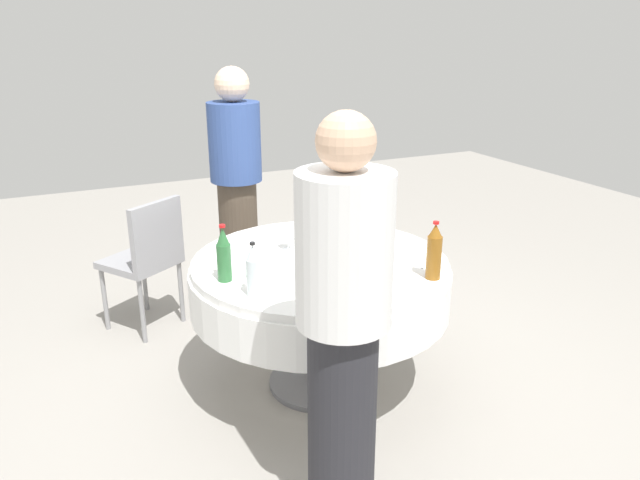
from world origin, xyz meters
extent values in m
plane|color=gray|center=(0.00, 0.00, 0.00)|extent=(10.00, 10.00, 0.00)
cylinder|color=white|center=(0.00, 0.00, 0.72)|extent=(1.32, 1.32, 0.04)
cylinder|color=white|center=(0.00, 0.00, 0.59)|extent=(1.35, 1.35, 0.22)
cylinder|color=slate|center=(0.00, 0.00, 0.24)|extent=(0.14, 0.14, 0.48)
cylinder|color=slate|center=(0.00, 0.00, 0.01)|extent=(0.56, 0.56, 0.03)
cylinder|color=#8C5619|center=(0.45, 0.38, 0.84)|extent=(0.07, 0.07, 0.21)
cone|color=#8C5619|center=(0.45, 0.38, 0.98)|extent=(0.06, 0.06, 0.06)
cylinder|color=red|center=(0.45, 0.38, 1.02)|extent=(0.03, 0.03, 0.01)
cylinder|color=#2D6B38|center=(0.06, -0.52, 0.83)|extent=(0.07, 0.07, 0.18)
cone|color=#2D6B38|center=(0.06, -0.52, 0.96)|extent=(0.06, 0.06, 0.08)
cylinder|color=red|center=(0.06, -0.52, 1.01)|extent=(0.03, 0.03, 0.01)
cylinder|color=silver|center=(0.28, -0.45, 0.83)|extent=(0.06, 0.06, 0.17)
cone|color=silver|center=(0.28, -0.45, 0.94)|extent=(0.06, 0.06, 0.07)
cylinder|color=black|center=(0.28, -0.45, 0.98)|extent=(0.02, 0.02, 0.01)
cylinder|color=white|center=(0.17, 0.08, 0.74)|extent=(0.06, 0.06, 0.00)
cylinder|color=white|center=(0.17, 0.08, 0.78)|extent=(0.01, 0.01, 0.07)
cylinder|color=white|center=(0.17, 0.08, 0.85)|extent=(0.07, 0.07, 0.08)
cylinder|color=maroon|center=(0.17, 0.08, 0.83)|extent=(0.06, 0.06, 0.03)
cylinder|color=white|center=(-0.20, -0.09, 0.74)|extent=(0.06, 0.06, 0.00)
cylinder|color=white|center=(-0.20, -0.09, 0.78)|extent=(0.01, 0.01, 0.07)
cylinder|color=white|center=(-0.20, -0.09, 0.84)|extent=(0.06, 0.06, 0.06)
cylinder|color=maroon|center=(-0.20, -0.09, 0.82)|extent=(0.05, 0.05, 0.02)
cylinder|color=white|center=(-0.25, 0.35, 0.75)|extent=(0.21, 0.21, 0.02)
ellipsoid|color=tan|center=(-0.25, 0.35, 0.77)|extent=(0.10, 0.09, 0.02)
cylinder|color=white|center=(0.02, -0.31, 0.75)|extent=(0.26, 0.26, 0.02)
cylinder|color=white|center=(0.00, 0.00, 0.75)|extent=(0.22, 0.22, 0.02)
cube|color=silver|center=(0.26, 0.45, 0.74)|extent=(0.17, 0.10, 0.00)
cube|color=silver|center=(-0.35, 0.07, 0.74)|extent=(0.04, 0.18, 0.00)
cylinder|color=#26262B|center=(0.90, -0.33, 0.44)|extent=(0.26, 0.26, 0.87)
cylinder|color=white|center=(0.90, -0.33, 1.15)|extent=(0.34, 0.34, 0.55)
sphere|color=#D8AD8C|center=(0.90, -0.33, 1.52)|extent=(0.20, 0.20, 0.20)
cylinder|color=#4C3F33|center=(-1.15, -0.07, 0.45)|extent=(0.26, 0.26, 0.91)
cylinder|color=#334C8C|center=(-1.15, -0.07, 1.16)|extent=(0.34, 0.34, 0.51)
sphere|color=beige|center=(-1.15, -0.07, 1.53)|extent=(0.22, 0.22, 0.22)
cube|color=#99999E|center=(-1.13, -0.75, 0.45)|extent=(0.55, 0.55, 0.04)
cube|color=#99999E|center=(-0.98, -0.65, 0.66)|extent=(0.25, 0.36, 0.42)
cylinder|color=gray|center=(-1.36, -0.70, 0.21)|extent=(0.03, 0.03, 0.43)
cylinder|color=gray|center=(-1.17, -0.98, 0.21)|extent=(0.03, 0.03, 0.43)
cylinder|color=gray|center=(-1.08, -0.51, 0.21)|extent=(0.03, 0.03, 0.43)
cylinder|color=gray|center=(-0.89, -0.79, 0.21)|extent=(0.03, 0.03, 0.43)
camera|label=1|loc=(2.61, -1.23, 1.86)|focal=33.82mm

